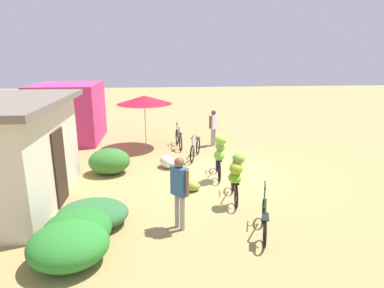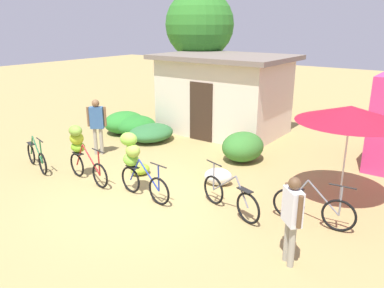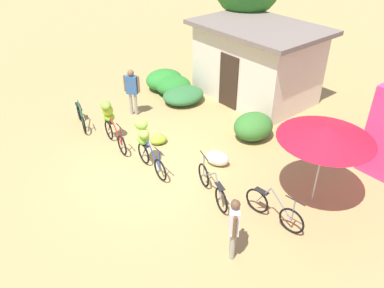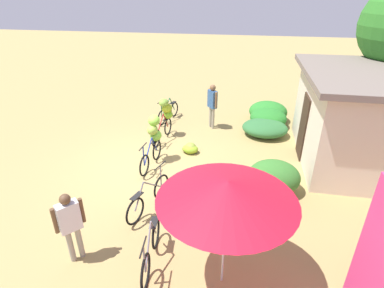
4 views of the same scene
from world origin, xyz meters
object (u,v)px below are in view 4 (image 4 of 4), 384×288
at_px(building_low, 355,117).
at_px(produce_sack, 200,184).
at_px(bicycle_center_loaded, 153,136).
at_px(person_vendor, 70,221).
at_px(bicycle_rightmost, 151,250).
at_px(bicycle_leftmost, 168,112).
at_px(bicycle_near_pile, 165,115).
at_px(market_umbrella, 227,191).
at_px(banana_pile_on_ground, 190,148).
at_px(person_bystander, 212,102).
at_px(bicycle_by_shop, 149,197).

bearing_deg(building_low, produce_sack, -59.54).
height_order(bicycle_center_loaded, person_vendor, person_vendor).
height_order(bicycle_center_loaded, bicycle_rightmost, bicycle_center_loaded).
xyz_separation_m(bicycle_center_loaded, bicycle_rightmost, (3.86, 1.07, -0.53)).
distance_m(bicycle_leftmost, bicycle_rightmost, 7.39).
bearing_deg(person_vendor, building_low, 129.45).
height_order(bicycle_near_pile, bicycle_rightmost, bicycle_near_pile).
distance_m(market_umbrella, produce_sack, 3.40).
bearing_deg(produce_sack, bicycle_near_pile, -150.75).
height_order(bicycle_near_pile, banana_pile_on_ground, bicycle_near_pile).
bearing_deg(market_umbrella, bicycle_leftmost, -158.71).
height_order(banana_pile_on_ground, person_bystander, person_bystander).
xyz_separation_m(bicycle_by_shop, banana_pile_on_ground, (-3.07, 0.44, -0.22)).
distance_m(bicycle_leftmost, person_bystander, 2.02).
height_order(bicycle_rightmost, banana_pile_on_ground, bicycle_rightmost).
relative_size(bicycle_near_pile, bicycle_center_loaded, 1.05).
bearing_deg(bicycle_center_loaded, bicycle_by_shop, 13.25).
height_order(building_low, market_umbrella, building_low).
xyz_separation_m(market_umbrella, bicycle_near_pile, (-5.84, -2.58, -1.18)).
xyz_separation_m(bicycle_center_loaded, banana_pile_on_ground, (-0.81, 0.97, -0.75)).
distance_m(building_low, market_umbrella, 6.34).
distance_m(bicycle_by_shop, produce_sack, 1.48).
bearing_deg(bicycle_rightmost, bicycle_by_shop, -161.40).
height_order(market_umbrella, produce_sack, market_umbrella).
distance_m(bicycle_by_shop, person_bystander, 5.34).
bearing_deg(banana_pile_on_ground, produce_sack, 17.45).
xyz_separation_m(building_low, bicycle_by_shop, (3.52, -5.40, -1.06)).
distance_m(building_low, person_vendor, 8.27).
distance_m(market_umbrella, banana_pile_on_ground, 5.39).
relative_size(building_low, bicycle_leftmost, 2.98).
bearing_deg(building_low, bicycle_rightmost, -43.51).
xyz_separation_m(bicycle_near_pile, produce_sack, (3.10, 1.74, -0.64)).
xyz_separation_m(bicycle_near_pile, bicycle_center_loaded, (1.83, 0.11, 0.04)).
relative_size(market_umbrella, banana_pile_on_ground, 3.72).
bearing_deg(bicycle_by_shop, bicycle_leftmost, -170.53).
bearing_deg(person_vendor, bicycle_rightmost, 94.76).
distance_m(bicycle_near_pile, person_vendor, 5.83).
bearing_deg(building_low, person_vendor, -50.55).
bearing_deg(market_umbrella, bicycle_by_shop, -132.12).
bearing_deg(person_vendor, banana_pile_on_ground, 163.54).
distance_m(bicycle_center_loaded, bicycle_rightmost, 4.04).
distance_m(produce_sack, person_vendor, 3.50).
height_order(market_umbrella, bicycle_rightmost, market_umbrella).
xyz_separation_m(market_umbrella, bicycle_by_shop, (-1.75, -1.94, -1.68)).
xyz_separation_m(bicycle_leftmost, person_bystander, (0.42, 1.84, 0.72)).
bearing_deg(produce_sack, banana_pile_on_ground, -162.55).
height_order(bicycle_leftmost, bicycle_by_shop, bicycle_by_shop).
relative_size(bicycle_by_shop, banana_pile_on_ground, 2.74).
distance_m(bicycle_leftmost, banana_pile_on_ground, 2.92).
height_order(bicycle_rightmost, person_bystander, person_bystander).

